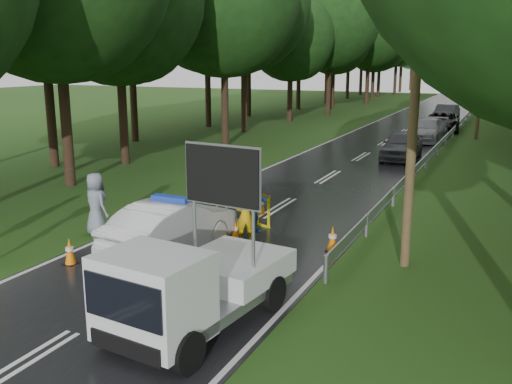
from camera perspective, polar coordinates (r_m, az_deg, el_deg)
The scene contains 21 objects.
ground at distance 15.32m, azimuth -6.45°, elevation -6.86°, with size 160.00×160.00×0.00m, color #264614.
road at distance 43.28m, azimuth 14.42°, elevation 5.85°, with size 7.00×140.00×0.02m, color black.
guardrail at distance 42.40m, azimuth 19.32°, elevation 6.12°, with size 0.12×60.06×0.70m.
utility_pole_near at distance 14.49m, azimuth 15.78°, elevation 12.05°, with size 1.40×0.24×10.00m.
utility_pole_mid at distance 40.37m, azimuth 21.74°, elevation 12.05°, with size 1.40×0.24×10.00m.
utility_pole_far at distance 66.34m, azimuth 23.04°, elevation 12.03°, with size 1.40×0.24×10.00m.
police_sedan at distance 15.83m, azimuth -8.44°, elevation -3.48°, with size 2.07×4.55×1.59m.
work_truck at distance 11.20m, azimuth -6.59°, elevation -9.34°, with size 2.45×4.62×3.53m.
barrier at distance 18.67m, azimuth -1.47°, elevation -0.52°, with size 2.43×0.96×1.07m.
officer at distance 16.47m, azimuth -1.08°, elevation -2.44°, with size 0.58×0.38×1.59m, color gold.
civilian at distance 17.40m, azimuth -0.37°, elevation -1.02°, with size 0.93×0.73×1.92m, color #194AA5.
bystander_right at distance 17.82m, azimuth -15.72°, elevation -1.18°, with size 0.94×0.61×1.92m, color slate.
queue_car_first at distance 31.29m, azimuth 14.38°, elevation 4.57°, with size 1.80×4.48×1.53m, color #43454B.
queue_car_second at distance 38.68m, azimuth 16.73°, elevation 5.94°, with size 2.02×4.96×1.44m, color #A8ACB0.
queue_car_third at distance 44.56m, azimuth 18.19°, elevation 6.71°, with size 2.33×5.06×1.41m, color black.
queue_car_fourth at distance 50.55m, azimuth 18.47°, elevation 7.44°, with size 1.58×4.54×1.50m, color #383B3F.
cone_near_left at distance 15.61m, azimuth -18.13°, elevation -5.70°, with size 0.34×0.34×0.73m.
cone_center at distance 16.74m, azimuth -2.09°, elevation -3.89°, with size 0.31×0.31×0.65m.
cone_far at distance 19.56m, azimuth 0.53°, elevation -1.34°, with size 0.31×0.31×0.66m.
cone_left_mid at distance 19.00m, azimuth -8.73°, elevation -1.92°, with size 0.32×0.32×0.67m.
cone_right at distance 15.95m, azimuth 7.66°, elevation -4.69°, with size 0.36×0.36×0.75m.
Camera 1 is at (7.48, -12.30, 5.23)m, focal length 40.00 mm.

